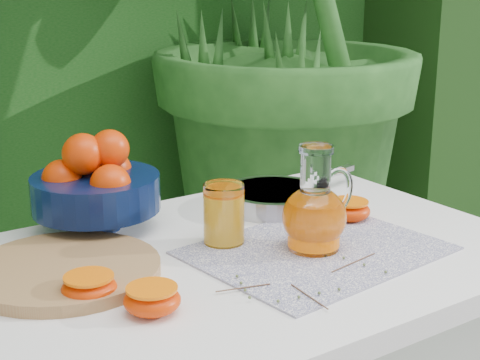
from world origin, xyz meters
TOP-DOWN VIEW (x-y plane):
  - potted_plant_right at (0.70, 1.23)m, footprint 3.07×3.07m
  - white_table at (-0.11, 0.09)m, footprint 1.00×0.70m
  - placemat at (-0.01, 0.02)m, footprint 0.46×0.37m
  - cutting_board at (-0.42, 0.17)m, footprint 0.41×0.41m
  - fruit_bowl at (-0.28, 0.35)m, footprint 0.27×0.27m
  - juice_pitcher at (-0.01, 0.03)m, footprint 0.17×0.13m
  - juice_tumbler at (-0.12, 0.14)m, footprint 0.09×0.09m
  - saute_pan at (0.08, 0.26)m, footprint 0.40×0.26m
  - orange_halves at (-0.21, 0.05)m, footprint 0.69×0.25m
  - thyme_sprigs at (-0.11, -0.08)m, footprint 0.32×0.18m

SIDE VIEW (x-z plane):
  - white_table at x=-0.11m, z-range 0.29..1.04m
  - placemat at x=-0.01m, z-range 0.75..0.75m
  - thyme_sprigs at x=-0.11m, z-range 0.75..0.76m
  - cutting_board at x=-0.42m, z-range 0.75..0.77m
  - orange_halves at x=-0.21m, z-range 0.75..0.79m
  - saute_pan at x=0.08m, z-range 0.75..0.79m
  - juice_tumbler at x=-0.12m, z-range 0.75..0.86m
  - juice_pitcher at x=-0.01m, z-range 0.72..0.91m
  - fruit_bowl at x=-0.28m, z-range 0.74..0.94m
  - potted_plant_right at x=0.70m, z-range 0.00..2.18m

